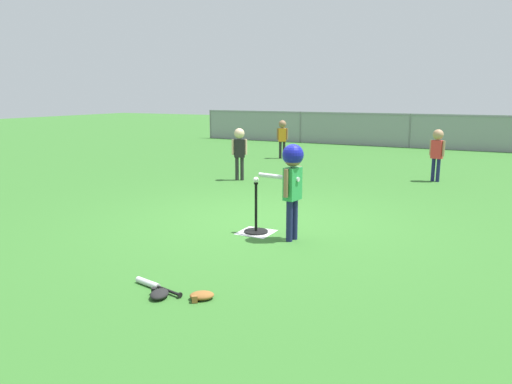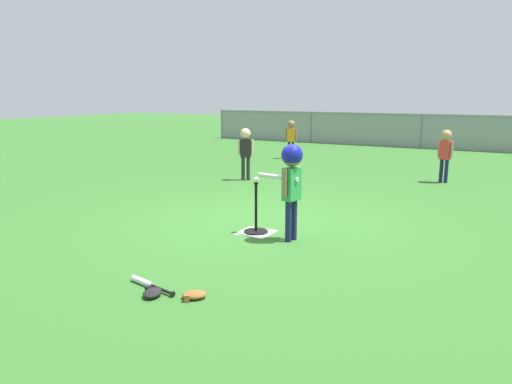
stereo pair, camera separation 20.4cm
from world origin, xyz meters
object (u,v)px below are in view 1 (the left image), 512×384
object	(u,v)px
fielder_deep_left	(437,148)
fielder_near_right	(239,147)
glove_by_plate	(159,294)
glove_near_bats	(202,296)
spare_bat_silver	(152,285)
batter_child	(292,172)
baseball_on_tee	(256,180)
fielder_deep_center	(282,134)
batting_tee	(256,225)

from	to	relation	value
fielder_deep_left	fielder_near_right	distance (m)	4.12
glove_by_plate	glove_near_bats	bearing A→B (deg)	22.12
fielder_deep_left	glove_by_plate	bearing A→B (deg)	-100.41
spare_bat_silver	glove_by_plate	world-z (taller)	glove_by_plate
batter_child	fielder_near_right	bearing A→B (deg)	127.75
fielder_near_right	glove_near_bats	bearing A→B (deg)	-63.89
baseball_on_tee	fielder_deep_left	distance (m)	5.39
batter_child	fielder_near_right	distance (m)	4.43
fielder_deep_center	glove_by_plate	distance (m)	9.87
spare_bat_silver	glove_near_bats	bearing A→B (deg)	-0.92
baseball_on_tee	glove_by_plate	bearing A→B (deg)	-85.06
baseball_on_tee	glove_near_bats	size ratio (longest dim) A/B	0.27
glove_by_plate	fielder_near_right	bearing A→B (deg)	112.49
baseball_on_tee	glove_by_plate	size ratio (longest dim) A/B	0.28
spare_bat_silver	baseball_on_tee	bearing A→B (deg)	89.75
batting_tee	baseball_on_tee	world-z (taller)	baseball_on_tee
fielder_deep_center	glove_near_bats	xyz separation A→B (m)	(3.39, -9.22, -0.66)
glove_near_bats	fielder_deep_left	bearing A→B (deg)	82.15
batter_child	glove_near_bats	world-z (taller)	batter_child
batting_tee	fielder_near_right	distance (m)	4.07
batter_child	glove_near_bats	bearing A→B (deg)	-89.82
fielder_deep_left	glove_by_plate	distance (m)	7.60
baseball_on_tee	glove_by_plate	distance (m)	2.39
baseball_on_tee	glove_near_bats	xyz separation A→B (m)	(0.56, -2.14, -0.68)
fielder_deep_center	spare_bat_silver	bearing A→B (deg)	-72.96
fielder_deep_center	fielder_near_right	distance (m)	3.74
batting_tee	glove_by_plate	world-z (taller)	batting_tee
batter_child	fielder_deep_center	world-z (taller)	batter_child
fielder_deep_center	glove_near_bats	world-z (taller)	fielder_deep_center
fielder_deep_left	glove_near_bats	size ratio (longest dim) A/B	4.01
fielder_near_right	batter_child	bearing A→B (deg)	-52.25
batting_tee	batter_child	xyz separation A→B (m)	(0.55, -0.10, 0.76)
fielder_deep_center	spare_bat_silver	distance (m)	9.66
baseball_on_tee	glove_near_bats	bearing A→B (deg)	-75.37
batter_child	batting_tee	bearing A→B (deg)	169.79
batting_tee	glove_near_bats	distance (m)	2.21
fielder_near_right	glove_near_bats	size ratio (longest dim) A/B	4.06
fielder_deep_left	spare_bat_silver	size ratio (longest dim) A/B	1.78
batter_child	glove_by_plate	xyz separation A→B (m)	(-0.35, -2.19, -0.83)
spare_bat_silver	glove_by_plate	xyz separation A→B (m)	(0.21, -0.16, 0.01)
glove_by_plate	batting_tee	bearing A→B (deg)	94.94
fielder_deep_center	fielder_near_right	world-z (taller)	fielder_near_right
fielder_deep_left	fielder_near_right	size ratio (longest dim) A/B	0.99
baseball_on_tee	batter_child	world-z (taller)	batter_child
fielder_deep_left	batting_tee	bearing A→B (deg)	-106.88
batter_child	glove_by_plate	distance (m)	2.37
batting_tee	baseball_on_tee	size ratio (longest dim) A/B	9.12
batting_tee	fielder_deep_center	size ratio (longest dim) A/B	0.63
baseball_on_tee	batter_child	distance (m)	0.58
glove_near_bats	spare_bat_silver	bearing A→B (deg)	179.08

